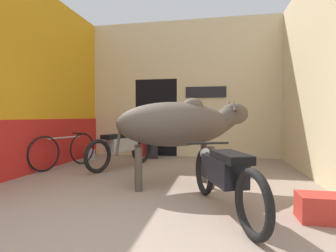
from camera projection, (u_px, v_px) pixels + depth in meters
ground_plane at (113, 233)px, 2.46m from camera, size 30.00×30.00×0.00m
wall_left_shopfront at (35, 82)px, 5.27m from camera, size 0.25×4.86×3.73m
wall_back_with_doorway at (174, 99)px, 7.46m from camera, size 5.15×0.93×3.73m
wall_right_with_door at (325, 71)px, 4.23m from camera, size 0.22×4.86×3.73m
cow at (178, 124)px, 4.10m from camera, size 2.17×1.26×1.39m
motorcycle_near at (223, 175)px, 3.00m from camera, size 0.87×1.91×0.76m
motorcycle_far at (122, 147)px, 5.63m from camera, size 0.90×1.86×0.77m
bicycle at (65, 150)px, 5.64m from camera, size 0.63×1.63×0.73m
shopkeeper_seated at (153, 134)px, 6.92m from camera, size 0.39×0.33×1.23m
plastic_stool at (144, 147)px, 7.22m from camera, size 0.29×0.29×0.46m
crate at (320, 208)px, 2.75m from camera, size 0.44×0.32×0.28m
bucket at (90, 154)px, 6.68m from camera, size 0.26×0.26×0.26m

